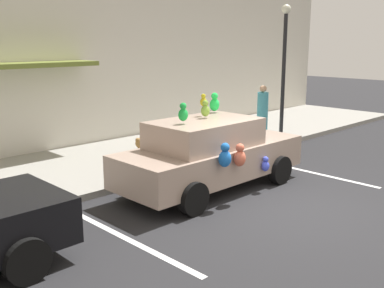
{
  "coord_description": "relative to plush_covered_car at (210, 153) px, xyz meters",
  "views": [
    {
      "loc": [
        -7.1,
        -4.7,
        3.15
      ],
      "look_at": [
        -0.16,
        2.38,
        0.9
      ],
      "focal_mm": 42.71,
      "sensor_mm": 36.0,
      "label": 1
    }
  ],
  "objects": [
    {
      "name": "pedestrian_near_shopfront",
      "position": [
        4.23,
        1.81,
        0.14
      ],
      "size": [
        0.33,
        0.33,
        1.69
      ],
      "color": "teal",
      "rests_on": "sidewalk"
    },
    {
      "name": "storefront_building",
      "position": [
        0.2,
        5.37,
        2.39
      ],
      "size": [
        24.0,
        1.25,
        6.4
      ],
      "color": "beige",
      "rests_on": "ground"
    },
    {
      "name": "street_lamp_post",
      "position": [
        5.13,
        1.73,
        1.83
      ],
      "size": [
        0.28,
        0.28,
        4.06
      ],
      "color": "black",
      "rests_on": "sidewalk"
    },
    {
      "name": "teddy_bear_on_sidewalk",
      "position": [
        -0.19,
        2.14,
        -0.32
      ],
      "size": [
        0.37,
        0.31,
        0.71
      ],
      "color": "#9E723D",
      "rests_on": "sidewalk"
    },
    {
      "name": "ground_plane",
      "position": [
        0.22,
        -1.77,
        -0.8
      ],
      "size": [
        60.0,
        60.0,
        0.0
      ],
      "primitive_type": "plane",
      "color": "#262628"
    },
    {
      "name": "parking_stripe_rear",
      "position": [
        -2.82,
        -0.77,
        -0.8
      ],
      "size": [
        0.12,
        3.6,
        0.01
      ],
      "primitive_type": "cube",
      "color": "silver",
      "rests_on": "ground"
    },
    {
      "name": "plush_covered_car",
      "position": [
        0.0,
        0.0,
        0.0
      ],
      "size": [
        4.4,
        1.98,
        2.03
      ],
      "color": "tan",
      "rests_on": "ground"
    },
    {
      "name": "sidewalk",
      "position": [
        0.22,
        3.23,
        -0.72
      ],
      "size": [
        24.0,
        4.0,
        0.15
      ],
      "primitive_type": "cube",
      "color": "gray",
      "rests_on": "ground"
    },
    {
      "name": "parking_stripe_front",
      "position": [
        2.72,
        -0.77,
        -0.8
      ],
      "size": [
        0.12,
        3.6,
        0.01
      ],
      "primitive_type": "cube",
      "color": "silver",
      "rests_on": "ground"
    }
  ]
}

